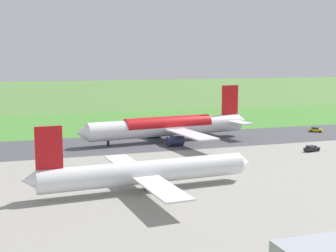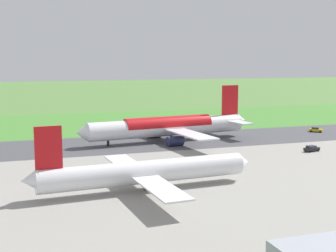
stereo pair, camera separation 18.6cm
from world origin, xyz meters
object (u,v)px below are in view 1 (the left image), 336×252
(airliner_main, at_px, (169,126))
(traffic_cone_orange, at_px, (162,122))
(service_car_followme, at_px, (316,130))
(service_car_ops, at_px, (312,148))
(no_stopping_sign, at_px, (183,119))
(airliner_parked_mid, at_px, (144,172))

(airliner_main, height_order, traffic_cone_orange, airliner_main)
(airliner_main, bearing_deg, service_car_followme, -178.73)
(airliner_main, xyz_separation_m, service_car_ops, (-30.07, 26.26, -3.51))
(service_car_followme, distance_m, service_car_ops, 34.55)
(airliner_main, distance_m, service_car_followme, 51.26)
(no_stopping_sign, relative_size, traffic_cone_orange, 4.94)
(service_car_ops, bearing_deg, airliner_main, -41.13)
(traffic_cone_orange, bearing_deg, airliner_main, 75.42)
(airliner_parked_mid, xyz_separation_m, no_stopping_sign, (-37.53, -81.53, -1.87))
(airliner_main, distance_m, airliner_parked_mid, 51.50)
(airliner_main, height_order, no_stopping_sign, airliner_main)
(traffic_cone_orange, bearing_deg, service_car_followme, 136.75)
(no_stopping_sign, xyz_separation_m, traffic_cone_orange, (6.72, -5.25, -1.33))
(airliner_parked_mid, relative_size, traffic_cone_orange, 79.32)
(no_stopping_sign, bearing_deg, airliner_parked_mid, 65.28)
(traffic_cone_orange, bearing_deg, service_car_ops, 106.73)
(service_car_ops, xyz_separation_m, traffic_cone_orange, (19.79, -65.82, -0.57))
(airliner_parked_mid, xyz_separation_m, service_car_followme, (-71.66, -48.36, -2.63))
(no_stopping_sign, bearing_deg, service_car_ops, 102.17)
(airliner_main, distance_m, service_car_ops, 40.08)
(service_car_followme, bearing_deg, service_car_ops, 52.45)
(airliner_parked_mid, distance_m, no_stopping_sign, 89.78)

